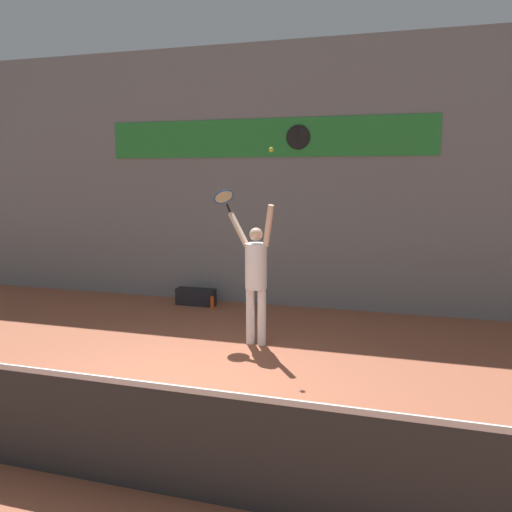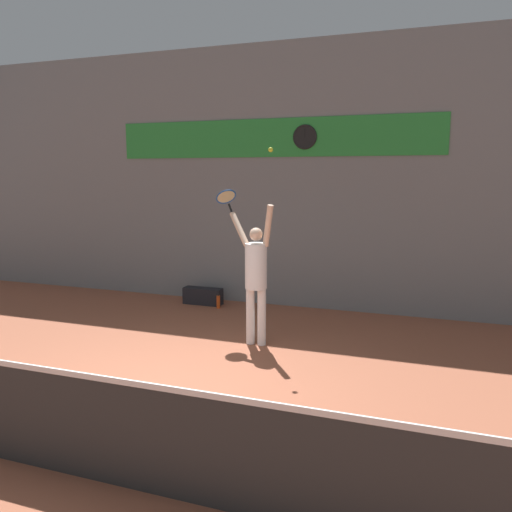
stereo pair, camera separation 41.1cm
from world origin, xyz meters
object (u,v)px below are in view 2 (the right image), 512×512
Objects in this scene: tennis_racket at (226,198)px; water_bottle at (218,302)px; equipment_bag at (203,296)px; tennis_ball at (271,150)px; scoreboard_clock at (305,137)px; tennis_player at (256,273)px.

tennis_racket reaches higher than water_bottle.
tennis_ball is at bearing -44.42° from equipment_bag.
scoreboard_clock is 1.10× the size of tennis_racket.
scoreboard_clock is 2.42m from tennis_ball.
tennis_racket is at bearing -113.19° from scoreboard_clock.
scoreboard_clock reaches higher than equipment_bag.
tennis_ball is (0.90, -0.52, 0.70)m from tennis_racket.
tennis_racket reaches higher than tennis_player.
water_bottle is 0.46m from equipment_bag.
water_bottle is at bearing 131.90° from tennis_ball.
equipment_bag is at bearing 133.09° from tennis_player.
scoreboard_clock is 3.16m from tennis_player.
equipment_bag is (-2.03, 1.99, -2.74)m from tennis_ball.
equipment_bag is (-0.42, 0.19, 0.03)m from water_bottle.
water_bottle is (-1.61, 1.80, -2.78)m from tennis_ball.
tennis_player is at bearing -94.01° from scoreboard_clock.
equipment_bag is at bearing -168.07° from scoreboard_clock.
tennis_player reaches higher than water_bottle.
water_bottle is at bearing -158.50° from scoreboard_clock.
water_bottle is at bearing 128.54° from tennis_player.
tennis_racket is at bearing -52.34° from equipment_bag.
scoreboard_clock is at bearing 92.15° from tennis_ball.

